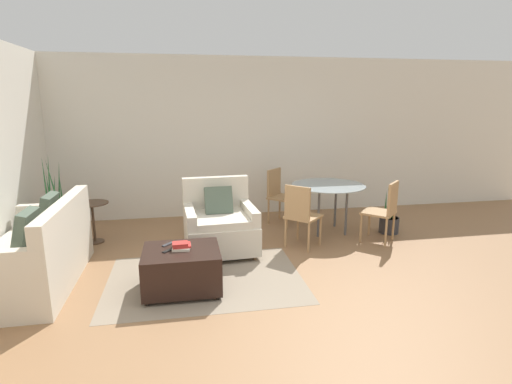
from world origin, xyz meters
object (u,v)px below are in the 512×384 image
book_stack (181,246)px  dining_chair_near_right (385,208)px  dining_table (328,190)px  dining_chair_far_left (279,192)px  ottoman (182,268)px  armchair (220,225)px  side_table (93,214)px  couch (37,257)px  tv_remote_secondary (168,244)px  potted_plant (57,227)px  potted_plant_small (389,220)px  dining_chair_near_left (301,212)px  tv_remote_primary (168,251)px

book_stack → dining_chair_near_right: (2.86, 0.96, 0.02)m
dining_table → dining_chair_far_left: dining_chair_far_left is taller
dining_chair_near_right → dining_chair_far_left: same height
dining_chair_near_right → dining_chair_far_left: 1.77m
ottoman → book_stack: size_ratio=4.01×
armchair → side_table: size_ratio=1.64×
couch → tv_remote_secondary: bearing=-9.7°
side_table → dining_chair_near_right: 4.18m
dining_chair_far_left → couch: bearing=-150.5°
potted_plant → dining_chair_far_left: 3.40m
book_stack → couch: bearing=165.5°
dining_chair_far_left → potted_plant_small: dining_chair_far_left is taller
side_table → dining_chair_far_left: size_ratio=0.66×
tv_remote_secondary → dining_chair_near_left: 1.93m
ottoman → tv_remote_primary: size_ratio=6.38×
dining_table → ottoman: bearing=-144.3°
tv_remote_secondary → ottoman: bearing=-52.8°
armchair → tv_remote_primary: armchair is taller
dining_chair_near_left → dining_chair_near_right: same height
tv_remote_secondary → dining_table: dining_table is taller
potted_plant → dining_table: 4.01m
dining_chair_near_left → dining_chair_near_right: 1.25m
couch → dining_chair_far_left: couch is taller
side_table → dining_chair_near_right: size_ratio=0.66×
book_stack → potted_plant: (-1.75, 1.75, -0.24)m
tv_remote_primary → dining_table: 2.89m
potted_plant → couch: bearing=-82.8°
potted_plant → side_table: potted_plant is taller
dining_chair_near_right → dining_table: bearing=135.0°
couch → potted_plant: bearing=97.2°
dining_chair_near_left → tv_remote_secondary: bearing=-155.6°
dining_chair_near_right → armchair: bearing=177.8°
tv_remote_secondary → dining_table: 2.79m
potted_plant → dining_table: bearing=-2.3°
dining_chair_near_left → dining_chair_near_right: bearing=0.0°
dining_chair_near_right → side_table: bearing=169.5°
side_table → potted_plant_small: potted_plant_small is taller
ottoman → side_table: size_ratio=1.37×
book_stack → dining_chair_far_left: dining_chair_far_left is taller
couch → book_stack: size_ratio=8.87×
couch → ottoman: couch is taller
ottoman → dining_chair_near_left: bearing=31.3°
side_table → dining_chair_far_left: bearing=9.7°
tv_remote_secondary → side_table: bearing=125.2°
potted_plant → dining_chair_far_left: (3.36, 0.46, 0.26)m
side_table → dining_table: size_ratio=0.53×
dining_table → dining_chair_near_right: 0.90m
tv_remote_primary → book_stack: bearing=14.8°
dining_table → potted_plant_small: bearing=-14.3°
couch → ottoman: 1.63m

